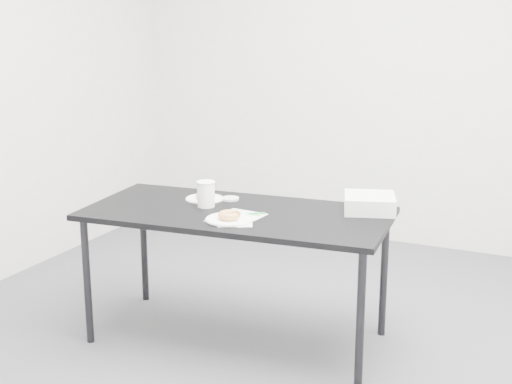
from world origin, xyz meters
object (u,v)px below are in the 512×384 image
at_px(pen, 253,214).
at_px(coffee_cup, 206,194).
at_px(scorecard, 236,218).
at_px(plate_far, 205,199).
at_px(table, 237,221).
at_px(donut_far, 205,195).
at_px(plate_near, 230,219).
at_px(bakery_box, 369,203).
at_px(donut_near, 229,215).

relative_size(pen, coffee_cup, 0.92).
bearing_deg(scorecard, plate_far, 148.12).
xyz_separation_m(scorecard, pen, (0.05, 0.09, 0.01)).
bearing_deg(pen, table, 127.73).
relative_size(plate_far, coffee_cup, 1.52).
xyz_separation_m(scorecard, coffee_cup, (-0.24, 0.12, 0.07)).
bearing_deg(scorecard, donut_far, 148.12).
relative_size(pen, plate_near, 0.53).
bearing_deg(pen, bakery_box, -5.56).
bearing_deg(plate_near, bakery_box, 38.77).
height_order(table, scorecard, scorecard).
xyz_separation_m(table, plate_near, (0.05, -0.18, 0.06)).
bearing_deg(donut_far, table, -27.00).
distance_m(scorecard, plate_far, 0.41).
distance_m(table, bakery_box, 0.71).
bearing_deg(scorecard, pen, 64.32).
bearing_deg(bakery_box, table, -173.51).
relative_size(scorecard, plate_far, 1.30).
bearing_deg(scorecard, coffee_cup, 159.27).
relative_size(donut_near, coffee_cup, 0.82).
bearing_deg(scorecard, plate_near, -91.87).
bearing_deg(table, plate_far, 147.59).
bearing_deg(pen, donut_near, -149.58).
xyz_separation_m(donut_near, plate_far, (-0.32, 0.31, -0.03)).
bearing_deg(bakery_box, plate_near, -159.70).
relative_size(table, pen, 12.89).
distance_m(plate_far, coffee_cup, 0.17).
distance_m(pen, plate_far, 0.41).
height_order(table, plate_near, plate_near).
distance_m(donut_far, coffee_cup, 0.16).
bearing_deg(plate_far, pen, -23.80).
height_order(plate_near, coffee_cup, coffee_cup).
relative_size(coffee_cup, bakery_box, 0.54).
relative_size(pen, bakery_box, 0.49).
relative_size(plate_far, bakery_box, 0.82).
bearing_deg(donut_far, plate_near, -44.58).
height_order(scorecard, plate_near, plate_near).
xyz_separation_m(pen, donut_far, (-0.38, 0.17, 0.02)).
xyz_separation_m(pen, donut_near, (-0.06, -0.15, 0.02)).
distance_m(plate_near, donut_near, 0.02).
distance_m(donut_near, bakery_box, 0.75).
bearing_deg(pen, plate_near, -149.58).
relative_size(table, plate_near, 6.81).
xyz_separation_m(pen, coffee_cup, (-0.30, 0.04, 0.06)).
xyz_separation_m(donut_near, donut_far, (-0.32, 0.31, -0.01)).
xyz_separation_m(plate_near, coffee_cup, (-0.24, 0.18, 0.06)).
bearing_deg(donut_near, pen, 67.63).
distance_m(plate_far, donut_far, 0.02).
bearing_deg(donut_near, coffee_cup, 142.14).
bearing_deg(donut_near, donut_far, 135.42).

